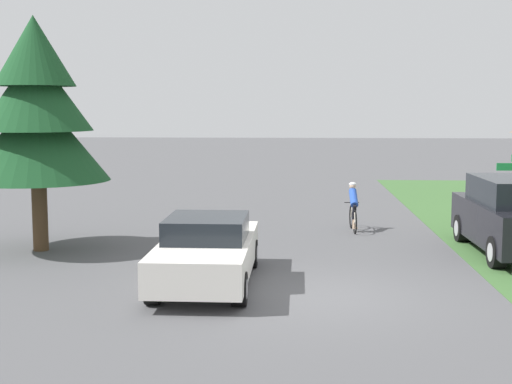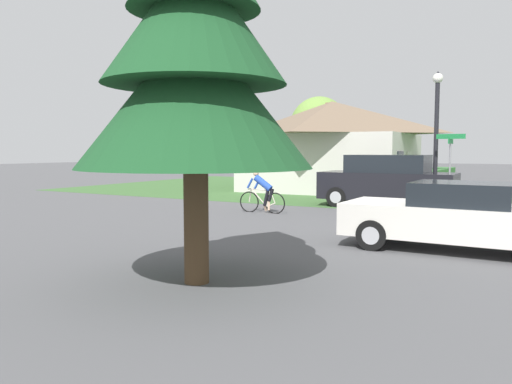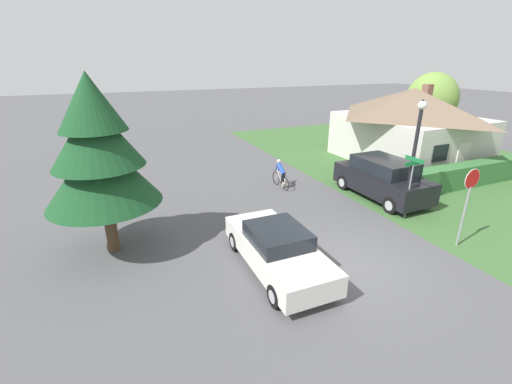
{
  "view_description": "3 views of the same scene",
  "coord_description": "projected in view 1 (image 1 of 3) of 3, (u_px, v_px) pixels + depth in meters",
  "views": [
    {
      "loc": [
        -0.31,
        -13.41,
        3.62
      ],
      "look_at": [
        -1.39,
        5.64,
        1.33
      ],
      "focal_mm": 50.0,
      "sensor_mm": 36.0,
      "label": 1
    },
    {
      "loc": [
        -12.92,
        -0.55,
        2.05
      ],
      "look_at": [
        -1.73,
        5.83,
        0.97
      ],
      "focal_mm": 35.0,
      "sensor_mm": 36.0,
      "label": 2
    },
    {
      "loc": [
        -6.35,
        -7.36,
        6.12
      ],
      "look_at": [
        -1.13,
        4.76,
        1.02
      ],
      "focal_mm": 24.0,
      "sensor_mm": 36.0,
      "label": 3
    }
  ],
  "objects": [
    {
      "name": "sedan_left_lane",
      "position": [
        207.0,
        251.0,
        14.54
      ],
      "size": [
        1.89,
        4.64,
        1.41
      ],
      "rotation": [
        0.0,
        0.0,
        1.57
      ],
      "color": "silver",
      "rests_on": "ground"
    },
    {
      "name": "ground_plane",
      "position": [
        311.0,
        296.0,
        13.7
      ],
      "size": [
        140.0,
        140.0,
        0.0
      ],
      "primitive_type": "plane",
      "color": "#515154"
    },
    {
      "name": "conifer_tall_near",
      "position": [
        36.0,
        111.0,
        17.65
      ],
      "size": [
        3.56,
        3.56,
        5.85
      ],
      "color": "#4C3823",
      "rests_on": "ground"
    },
    {
      "name": "cyclist",
      "position": [
        353.0,
        208.0,
        20.83
      ],
      "size": [
        0.44,
        1.66,
        1.43
      ],
      "rotation": [
        0.0,
        0.0,
        1.61
      ],
      "color": "black",
      "rests_on": "ground"
    }
  ]
}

